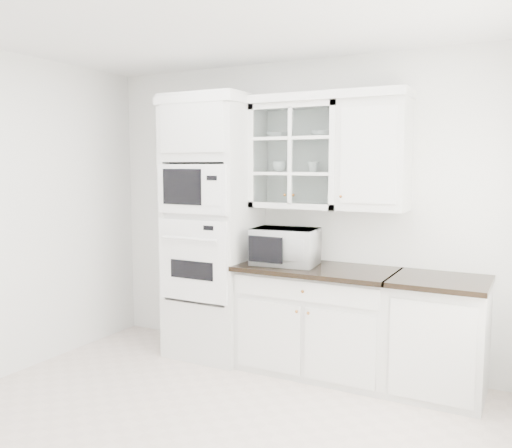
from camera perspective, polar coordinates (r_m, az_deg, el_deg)
The scene contains 13 objects.
ground at distance 3.82m, azimuth -6.50°, elevation -21.39°, with size 4.00×3.50×0.01m, color beige.
room_shell at distance 3.75m, azimuth -3.10°, elevation 6.31°, with size 4.00×3.50×2.70m.
oven_column at distance 5.01m, azimuth -4.61°, elevation -0.36°, with size 0.76×0.68×2.40m.
base_cabinet_run at distance 4.73m, azimuth 6.44°, elevation -9.91°, with size 1.32×0.67×0.92m.
extra_base_cabinet at distance 4.48m, azimuth 18.67°, elevation -11.13°, with size 0.72×0.67×0.92m.
upper_cabinet_glass at distance 4.76m, azimuth 4.43°, elevation 7.13°, with size 0.80×0.33×0.90m.
upper_cabinet_solid at distance 4.54m, azimuth 12.33°, elevation 7.06°, with size 0.55×0.33×0.90m, color silver.
crown_molding at distance 4.82m, azimuth 3.18°, elevation 12.92°, with size 2.14×0.38×0.07m, color silver.
countertop_microwave at distance 4.67m, azimuth 3.16°, elevation -2.35°, with size 0.54×0.45×0.31m, color white.
bowl_a at distance 4.85m, azimuth 2.52°, elevation 9.32°, with size 0.21×0.21×0.05m, color white.
bowl_b at distance 4.69m, azimuth 6.84°, elevation 9.41°, with size 0.17×0.17×0.05m, color white.
cup_a at distance 4.82m, azimuth 2.48°, elevation 6.04°, with size 0.12×0.12×0.09m, color white.
cup_b at distance 4.71m, azimuth 6.08°, elevation 6.00°, with size 0.10×0.10×0.09m, color white.
Camera 1 is at (1.93, -2.78, 1.77)m, focal length 38.00 mm.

